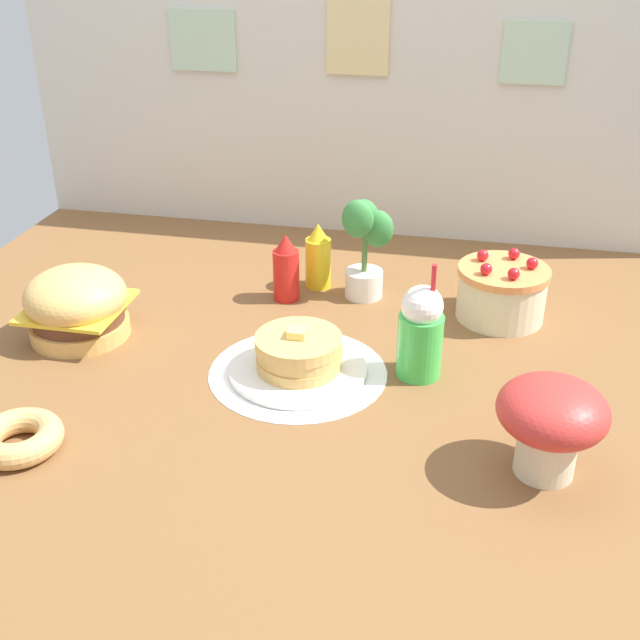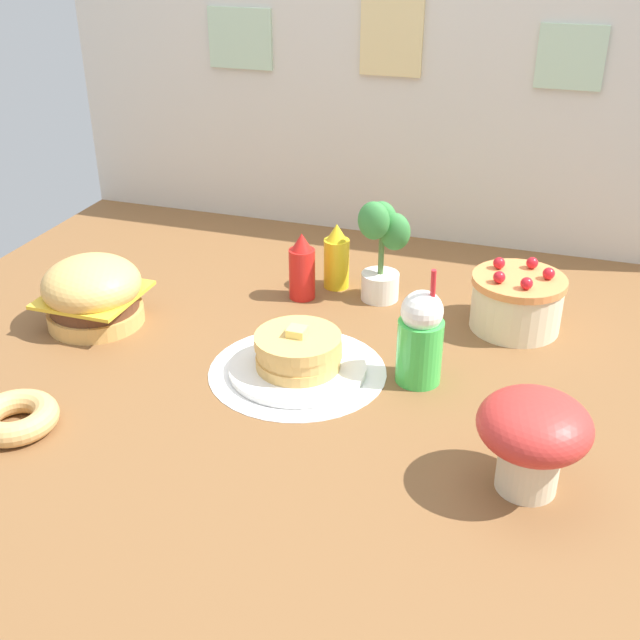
% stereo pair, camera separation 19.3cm
% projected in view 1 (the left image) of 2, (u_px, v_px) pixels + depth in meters
% --- Properties ---
extents(ground_plane, '(2.32, 2.03, 0.02)m').
position_uv_depth(ground_plane, '(288.00, 378.00, 1.98)').
color(ground_plane, brown).
extents(back_wall, '(2.32, 0.04, 1.00)m').
position_uv_depth(back_wall, '(358.00, 88.00, 2.61)').
color(back_wall, beige).
rests_on(back_wall, ground_plane).
extents(doily_mat, '(0.45, 0.45, 0.00)m').
position_uv_depth(doily_mat, '(298.00, 372.00, 1.98)').
color(doily_mat, white).
rests_on(doily_mat, ground_plane).
extents(burger, '(0.27, 0.27, 0.20)m').
position_uv_depth(burger, '(77.00, 305.00, 2.11)').
color(burger, '#DBA859').
rests_on(burger, ground_plane).
extents(pancake_stack, '(0.35, 0.35, 0.12)m').
position_uv_depth(pancake_stack, '(299.00, 357.00, 1.96)').
color(pancake_stack, white).
rests_on(pancake_stack, doily_mat).
extents(layer_cake, '(0.26, 0.26, 0.19)m').
position_uv_depth(layer_cake, '(502.00, 292.00, 2.21)').
color(layer_cake, beige).
rests_on(layer_cake, ground_plane).
extents(ketchup_bottle, '(0.08, 0.08, 0.20)m').
position_uv_depth(ketchup_bottle, '(286.00, 269.00, 2.31)').
color(ketchup_bottle, red).
rests_on(ketchup_bottle, ground_plane).
extents(mustard_bottle, '(0.08, 0.08, 0.20)m').
position_uv_depth(mustard_bottle, '(318.00, 258.00, 2.39)').
color(mustard_bottle, yellow).
rests_on(mustard_bottle, ground_plane).
extents(cream_soda_cup, '(0.11, 0.11, 0.31)m').
position_uv_depth(cream_soda_cup, '(421.00, 332.00, 1.92)').
color(cream_soda_cup, green).
rests_on(cream_soda_cup, ground_plane).
extents(donut_pink_glaze, '(0.19, 0.19, 0.06)m').
position_uv_depth(donut_pink_glaze, '(19.00, 437.00, 1.69)').
color(donut_pink_glaze, tan).
rests_on(donut_pink_glaze, ground_plane).
extents(potted_plant, '(0.15, 0.13, 0.31)m').
position_uv_depth(potted_plant, '(365.00, 244.00, 2.29)').
color(potted_plant, white).
rests_on(potted_plant, ground_plane).
extents(mushroom_stool, '(0.23, 0.23, 0.22)m').
position_uv_depth(mushroom_stool, '(551.00, 419.00, 1.58)').
color(mushroom_stool, beige).
rests_on(mushroom_stool, ground_plane).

